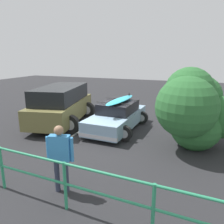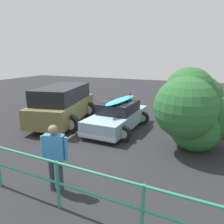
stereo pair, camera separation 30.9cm
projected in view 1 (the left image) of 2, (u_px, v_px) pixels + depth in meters
name	position (u px, v px, depth m)	size (l,w,h in m)	color
ground_plane	(95.00, 132.00, 9.65)	(44.00, 44.00, 0.02)	#28282B
parking_stripe	(89.00, 125.00, 10.56)	(4.21, 0.12, 0.00)	silver
sedan_car	(117.00, 116.00, 9.94)	(2.34, 4.02, 1.53)	#8CADC6
suv_car	(62.00, 105.00, 10.67)	(3.22, 4.79, 1.85)	brown
person_bystander	(60.00, 153.00, 5.19)	(0.65, 0.31, 1.71)	#33384C
railing_fence	(30.00, 169.00, 5.01)	(9.62, 0.54, 1.13)	#2D9366
bush_near_left	(195.00, 108.00, 7.73)	(2.88, 3.17, 2.99)	#4C3828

